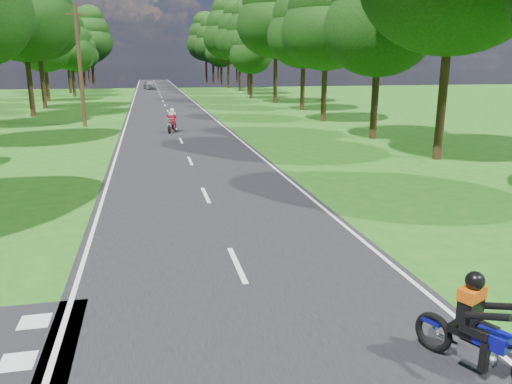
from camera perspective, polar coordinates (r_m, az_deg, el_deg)
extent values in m
plane|color=#1C5C15|center=(9.21, 0.06, -13.17)|extent=(160.00, 160.00, 0.00)
cube|color=black|center=(58.15, -10.58, 10.18)|extent=(7.00, 140.00, 0.02)
cube|color=silver|center=(10.98, -2.17, -8.28)|extent=(0.12, 2.00, 0.01)
cube|color=silver|center=(16.62, -5.78, -0.33)|extent=(0.12, 2.00, 0.01)
cube|color=silver|center=(22.44, -7.53, 3.55)|extent=(0.12, 2.00, 0.01)
cube|color=silver|center=(28.34, -8.56, 5.82)|extent=(0.12, 2.00, 0.01)
cube|color=silver|center=(34.28, -9.24, 7.30)|extent=(0.12, 2.00, 0.01)
cube|color=silver|center=(40.23, -9.72, 8.35)|extent=(0.12, 2.00, 0.01)
cube|color=silver|center=(46.19, -10.08, 9.13)|extent=(0.12, 2.00, 0.01)
cube|color=silver|center=(52.17, -10.36, 9.72)|extent=(0.12, 2.00, 0.01)
cube|color=silver|center=(58.15, -10.58, 10.20)|extent=(0.12, 2.00, 0.01)
cube|color=silver|center=(64.13, -10.76, 10.58)|extent=(0.12, 2.00, 0.01)
cube|color=silver|center=(70.12, -10.91, 10.91)|extent=(0.12, 2.00, 0.01)
cube|color=silver|center=(76.10, -11.04, 11.17)|extent=(0.12, 2.00, 0.01)
cube|color=silver|center=(82.09, -11.15, 11.41)|extent=(0.12, 2.00, 0.01)
cube|color=silver|center=(88.08, -11.24, 11.60)|extent=(0.12, 2.00, 0.01)
cube|color=silver|center=(94.08, -11.32, 11.78)|extent=(0.12, 2.00, 0.01)
cube|color=silver|center=(100.07, -11.40, 11.93)|extent=(0.12, 2.00, 0.01)
cube|color=silver|center=(106.06, -11.46, 12.07)|extent=(0.12, 2.00, 0.01)
cube|color=silver|center=(112.06, -11.52, 12.19)|extent=(0.12, 2.00, 0.01)
cube|color=silver|center=(118.05, -11.57, 12.30)|extent=(0.12, 2.00, 0.01)
cube|color=silver|center=(124.05, -11.62, 12.39)|extent=(0.12, 2.00, 0.01)
cube|color=silver|center=(58.14, -13.88, 10.02)|extent=(0.10, 140.00, 0.01)
cube|color=silver|center=(58.34, -7.29, 10.34)|extent=(0.10, 140.00, 0.01)
cube|color=silver|center=(8.52, -25.60, -17.08)|extent=(0.50, 0.50, 0.01)
cube|color=silver|center=(9.53, -23.98, -13.37)|extent=(0.50, 0.50, 0.01)
cylinder|color=black|center=(44.55, -24.36, 10.63)|extent=(0.40, 0.40, 4.32)
ellipsoid|color=black|center=(44.62, -25.11, 17.43)|extent=(7.56, 7.56, 6.42)
cylinder|color=black|center=(51.99, -23.17, 11.20)|extent=(0.40, 0.40, 4.40)
ellipsoid|color=black|center=(52.05, -23.79, 17.14)|extent=(7.71, 7.71, 6.55)
cylinder|color=black|center=(61.77, -22.73, 11.05)|extent=(0.40, 0.40, 3.20)
ellipsoid|color=black|center=(61.72, -23.10, 14.69)|extent=(5.60, 5.60, 4.76)
ellipsoid|color=black|center=(61.77, -23.24, 16.13)|extent=(4.80, 4.80, 4.08)
ellipsoid|color=black|center=(61.86, -23.40, 17.56)|extent=(3.60, 3.60, 3.06)
cylinder|color=black|center=(68.77, -20.10, 11.55)|extent=(0.40, 0.40, 3.22)
ellipsoid|color=black|center=(68.73, -20.40, 14.84)|extent=(5.64, 5.64, 4.79)
ellipsoid|color=black|center=(68.77, -20.52, 16.15)|extent=(4.83, 4.83, 4.11)
ellipsoid|color=black|center=(68.86, -20.64, 17.45)|extent=(3.62, 3.62, 3.08)
cylinder|color=black|center=(76.65, -20.52, 11.89)|extent=(0.40, 0.40, 3.61)
ellipsoid|color=black|center=(76.64, -20.83, 15.20)|extent=(6.31, 6.31, 5.37)
ellipsoid|color=black|center=(76.70, -20.95, 16.51)|extent=(5.41, 5.41, 4.60)
ellipsoid|color=black|center=(76.81, -21.08, 17.81)|extent=(4.06, 4.06, 3.45)
cylinder|color=black|center=(84.38, -19.52, 11.83)|extent=(0.40, 0.40, 2.67)
ellipsoid|color=black|center=(84.33, -19.72, 14.05)|extent=(4.67, 4.67, 3.97)
ellipsoid|color=black|center=(84.34, -19.79, 14.93)|extent=(4.00, 4.00, 3.40)
ellipsoid|color=black|center=(84.38, -19.87, 15.81)|extent=(3.00, 3.00, 2.55)
cylinder|color=black|center=(93.49, -19.00, 12.20)|extent=(0.40, 0.40, 3.09)
ellipsoid|color=black|center=(93.46, -19.20, 14.52)|extent=(5.40, 5.40, 4.59)
ellipsoid|color=black|center=(93.49, -19.28, 15.44)|extent=(4.63, 4.63, 3.93)
ellipsoid|color=black|center=(93.54, -19.36, 16.35)|extent=(3.47, 3.47, 2.95)
cylinder|color=black|center=(99.85, -18.07, 12.78)|extent=(0.40, 0.40, 4.48)
ellipsoid|color=black|center=(99.89, -18.33, 15.93)|extent=(7.84, 7.84, 6.66)
ellipsoid|color=black|center=(99.99, -18.43, 17.18)|extent=(6.72, 6.72, 5.71)
ellipsoid|color=black|center=(100.14, -18.54, 18.42)|extent=(5.04, 5.04, 4.28)
cylinder|color=black|center=(108.89, -18.17, 12.77)|extent=(0.40, 0.40, 4.09)
ellipsoid|color=black|center=(108.90, -18.39, 15.41)|extent=(7.16, 7.16, 6.09)
ellipsoid|color=black|center=(108.97, -18.47, 16.46)|extent=(6.14, 6.14, 5.22)
ellipsoid|color=black|center=(109.08, -18.56, 17.50)|extent=(4.61, 4.61, 3.92)
cylinder|color=black|center=(23.96, 20.42, 8.92)|extent=(0.40, 0.40, 4.56)
cylinder|color=black|center=(29.61, 13.37, 9.32)|extent=(0.40, 0.40, 3.49)
ellipsoid|color=black|center=(29.56, 13.88, 17.65)|extent=(6.12, 6.12, 5.20)
cylinder|color=black|center=(37.85, 7.77, 10.81)|extent=(0.40, 0.40, 3.69)
ellipsoid|color=black|center=(37.83, 8.01, 17.69)|extent=(6.46, 6.46, 5.49)
ellipsoid|color=black|center=(37.97, 8.11, 20.40)|extent=(5.54, 5.54, 4.71)
cylinder|color=black|center=(46.57, 5.34, 11.61)|extent=(0.40, 0.40, 3.74)
ellipsoid|color=black|center=(46.55, 5.48, 17.28)|extent=(6.55, 6.55, 5.57)
ellipsoid|color=black|center=(46.68, 5.54, 19.52)|extent=(5.62, 5.62, 4.77)
cylinder|color=black|center=(54.41, 2.22, 12.56)|extent=(0.40, 0.40, 4.64)
ellipsoid|color=black|center=(54.50, 2.28, 18.58)|extent=(8.12, 8.12, 6.91)
ellipsoid|color=black|center=(54.70, 2.31, 20.95)|extent=(6.96, 6.96, 5.92)
cylinder|color=black|center=(61.19, -0.57, 11.99)|extent=(0.40, 0.40, 2.91)
ellipsoid|color=black|center=(61.13, -0.58, 15.35)|extent=(5.09, 5.09, 4.33)
ellipsoid|color=black|center=(61.17, -0.59, 16.67)|extent=(4.36, 4.36, 3.71)
ellipsoid|color=black|center=(61.23, -0.59, 18.00)|extent=(3.27, 3.27, 2.78)
cylinder|color=black|center=(68.74, -0.84, 12.69)|extent=(0.40, 0.40, 3.88)
ellipsoid|color=black|center=(68.74, -0.85, 16.67)|extent=(6.78, 6.78, 5.77)
ellipsoid|color=black|center=(68.83, -0.86, 18.24)|extent=(5.81, 5.81, 4.94)
ellipsoid|color=black|center=(68.98, -0.87, 19.81)|extent=(4.36, 4.36, 3.71)
cylinder|color=black|center=(77.11, -1.86, 13.01)|extent=(0.40, 0.40, 4.18)
ellipsoid|color=black|center=(77.14, -1.90, 16.83)|extent=(7.31, 7.31, 6.21)
ellipsoid|color=black|center=(77.24, -1.91, 18.34)|extent=(6.27, 6.27, 5.33)
ellipsoid|color=black|center=(77.40, -1.92, 19.85)|extent=(4.70, 4.70, 4.00)
cylinder|color=black|center=(85.89, -3.17, 13.31)|extent=(0.40, 0.40, 4.63)
ellipsoid|color=black|center=(85.95, -3.22, 17.12)|extent=(8.11, 8.11, 6.89)
ellipsoid|color=black|center=(86.07, -3.24, 18.62)|extent=(6.95, 6.95, 5.91)
ellipsoid|color=black|center=(86.26, -3.27, 20.12)|extent=(5.21, 5.21, 4.43)
cylinder|color=black|center=(93.09, -3.96, 13.01)|extent=(0.40, 0.40, 3.36)
ellipsoid|color=black|center=(93.06, -4.00, 15.56)|extent=(5.88, 5.88, 5.00)
ellipsoid|color=black|center=(93.10, -4.02, 16.57)|extent=(5.04, 5.04, 4.29)
ellipsoid|color=black|center=(93.17, -4.04, 17.58)|extent=(3.78, 3.78, 3.21)
cylinder|color=black|center=(100.16, -4.90, 13.32)|extent=(0.40, 0.40, 4.09)
ellipsoid|color=black|center=(100.18, -4.96, 16.19)|extent=(7.15, 7.15, 6.08)
ellipsoid|color=black|center=(100.25, -4.99, 17.33)|extent=(6.13, 6.13, 5.21)
ellipsoid|color=black|center=(100.36, -5.01, 18.47)|extent=(4.60, 4.60, 3.91)
cylinder|color=black|center=(107.80, -5.69, 13.50)|extent=(0.40, 0.40, 4.48)
ellipsoid|color=black|center=(107.84, -5.77, 16.43)|extent=(7.84, 7.84, 6.66)
ellipsoid|color=black|center=(107.93, -5.80, 17.59)|extent=(6.72, 6.72, 5.71)
ellipsoid|color=black|center=(108.07, -5.83, 18.74)|extent=(5.04, 5.04, 4.28)
cylinder|color=black|center=(118.63, -18.56, 12.77)|extent=(0.40, 0.40, 3.84)
ellipsoid|color=black|center=(118.62, -18.75, 15.05)|extent=(6.72, 6.72, 5.71)
ellipsoid|color=black|center=(118.68, -18.82, 15.95)|extent=(5.76, 5.76, 4.90)
ellipsoid|color=black|center=(118.76, -18.90, 16.85)|extent=(4.32, 4.32, 3.67)
cylinder|color=black|center=(121.14, -4.33, 13.57)|extent=(0.40, 0.40, 4.16)
ellipsoid|color=black|center=(121.16, -4.38, 15.99)|extent=(7.28, 7.28, 6.19)
ellipsoid|color=black|center=(121.22, -4.40, 16.95)|extent=(6.24, 6.24, 5.30)
ellipsoid|color=black|center=(121.32, -4.42, 17.91)|extent=(4.68, 4.68, 3.98)
cylinder|color=black|center=(103.98, -20.53, 12.36)|extent=(0.40, 0.40, 3.52)
ellipsoid|color=black|center=(103.96, -20.75, 14.74)|extent=(6.16, 6.16, 5.24)
ellipsoid|color=black|center=(104.01, -20.84, 15.68)|extent=(5.28, 5.28, 4.49)
ellipsoid|color=black|center=(104.08, -20.92, 16.62)|extent=(3.96, 3.96, 3.37)
cylinder|color=black|center=(107.63, -2.18, 13.55)|extent=(0.40, 0.40, 4.48)
ellipsoid|color=black|center=(107.66, -2.21, 16.49)|extent=(7.84, 7.84, 6.66)
ellipsoid|color=black|center=(107.75, -2.23, 17.65)|extent=(6.72, 6.72, 5.71)
ellipsoid|color=black|center=(107.89, -2.24, 18.81)|extent=(5.04, 5.04, 4.28)
cylinder|color=#382616|center=(36.22, -19.47, 13.38)|extent=(0.26, 0.26, 8.00)
cube|color=#382616|center=(36.34, -19.94, 18.57)|extent=(1.20, 0.10, 0.10)
imported|color=#A5A8AC|center=(84.17, -12.05, 11.90)|extent=(2.24, 4.21, 1.36)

